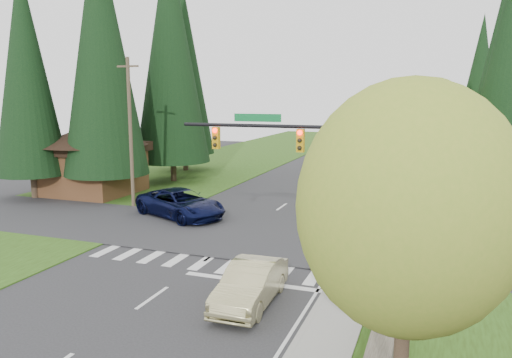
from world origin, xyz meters
The scene contains 33 objects.
ground centered at (0.00, 0.00, 0.00)m, with size 120.00×120.00×0.00m, color #28282B.
grass_east centered at (13.00, 20.00, 0.03)m, with size 14.00×110.00×0.06m, color #294211.
grass_west centered at (-13.00, 20.00, 0.03)m, with size 14.00×110.00×0.06m, color #294211.
cross_street centered at (0.00, 8.00, 0.00)m, with size 120.00×8.00×0.10m, color #28282B.
sidewalk_east centered at (6.90, 22.00, 0.07)m, with size 1.80×80.00×0.13m, color gray.
curb_east centered at (6.05, 22.00, 0.07)m, with size 0.20×80.00×0.13m, color gray.
stone_wall_south centered at (8.60, -3.00, 0.35)m, with size 0.70×14.00×0.70m, color #4C4438.
stone_wall_north centered at (8.60, 30.00, 0.35)m, with size 0.70×40.00×0.70m, color #4C4438.
traffic_signal centered at (4.37, 4.50, 4.98)m, with size 8.70×0.37×6.80m.
brown_building centered at (-15.00, 15.00, 3.14)m, with size 8.40×8.40×5.40m.
utility_pole centered at (-9.50, 12.00, 5.14)m, with size 1.60×0.24×10.00m.
decid_tree_0 centered at (9.20, 14.00, 5.60)m, with size 4.80×4.80×8.37m.
decid_tree_1 centered at (9.30, 21.00, 5.80)m, with size 5.20×5.20×8.80m.
decid_tree_2 centered at (9.10, 28.00, 5.93)m, with size 5.00×5.00×8.82m.
decid_tree_3 centered at (9.20, 35.00, 5.66)m, with size 5.00×5.00×8.55m.
decid_tree_4 centered at (9.30, 42.00, 6.06)m, with size 5.40×5.40×9.18m.
decid_tree_5 centered at (9.10, 49.00, 5.53)m, with size 4.80×4.80×8.30m.
decid_tree_6 centered at (9.20, 56.00, 5.86)m, with size 5.20×5.20×8.86m.
decid_tree_south centered at (9.30, -6.00, 5.27)m, with size 4.60×4.60×7.92m.
conifer_w_a centered at (-13.00, 14.00, 10.79)m, with size 6.12×6.12×19.80m.
conifer_w_b centered at (-16.00, 18.00, 9.79)m, with size 5.44×5.44×17.80m.
conifer_w_c centered at (-12.00, 22.00, 11.29)m, with size 6.46×6.46×20.80m.
conifer_w_d centered at (-18.00, 12.00, 9.29)m, with size 5.10×5.10×16.80m.
conifer_w_e centered at (-14.00, 28.00, 10.29)m, with size 5.78×5.78×18.80m.
conifer_e_b centered at (15.00, 34.00, 10.79)m, with size 6.12×6.12×19.80m.
conifer_e_c centered at (14.00, 48.00, 9.29)m, with size 5.10×5.10×16.80m.
sedan_champagne centered at (3.67, -0.24, 0.77)m, with size 1.62×4.64×1.53m, color #C6BC84.
suv_navy centered at (-5.04, 10.50, 0.88)m, with size 2.93×6.35×1.77m, color black.
parked_car_a centered at (4.32, 20.89, 0.66)m, with size 1.55×3.86×1.32m, color #A3A3A8.
parked_car_b centered at (4.20, 27.76, 0.75)m, with size 2.10×5.15×1.50m, color slate.
parked_car_c centered at (4.91, 32.42, 0.75)m, with size 1.59×4.57×1.51m, color silver.
parked_car_d centered at (4.61, 36.00, 0.67)m, with size 1.59×3.94×1.34m, color silver.
parked_car_e centered at (4.20, 46.47, 0.63)m, with size 1.76×4.33×1.26m, color #9E9EA2.
Camera 1 is at (9.77, -16.36, 7.54)m, focal length 35.00 mm.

